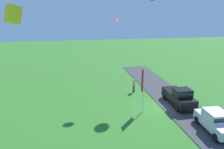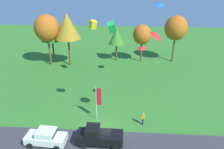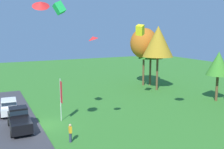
# 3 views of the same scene
# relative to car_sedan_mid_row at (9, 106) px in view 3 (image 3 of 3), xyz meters

# --- Properties ---
(ground_plane) EXTENTS (120.00, 120.00, 0.00)m
(ground_plane) POSITION_rel_car_sedan_mid_row_xyz_m (5.58, 2.82, -1.04)
(ground_plane) COLOR #337528
(pavement_strip) EXTENTS (36.00, 4.40, 0.06)m
(pavement_strip) POSITION_rel_car_sedan_mid_row_xyz_m (5.58, 0.43, -1.01)
(pavement_strip) COLOR #38383D
(pavement_strip) RESTS_ON ground
(car_sedan_mid_row) EXTENTS (4.50, 2.17, 1.84)m
(car_sedan_mid_row) POSITION_rel_car_sedan_mid_row_xyz_m (0.00, 0.00, 0.00)
(car_sedan_mid_row) COLOR white
(car_sedan_mid_row) RESTS_ON ground
(car_pickup_by_flagpole) EXTENTS (5.02, 2.09, 2.14)m
(car_pickup_by_flagpole) POSITION_rel_car_sedan_mid_row_xyz_m (5.64, 0.51, 0.07)
(car_pickup_by_flagpole) COLOR black
(car_pickup_by_flagpole) RESTS_ON ground
(person_watching_sky) EXTENTS (0.36, 0.24, 1.71)m
(person_watching_sky) POSITION_rel_car_sedan_mid_row_xyz_m (10.73, 4.26, -0.16)
(person_watching_sky) COLOR #2D334C
(person_watching_sky) RESTS_ON ground
(tree_far_left) EXTENTS (4.89, 4.89, 10.33)m
(tree_far_left) POSITION_rel_car_sedan_mid_row_xyz_m (-7.24, 23.46, 6.57)
(tree_far_left) COLOR brown
(tree_far_left) RESTS_ON ground
(tree_far_right) EXTENTS (4.42, 4.42, 9.32)m
(tree_far_right) POSITION_rel_car_sedan_mid_row_xyz_m (-6.89, 24.70, 6.04)
(tree_far_right) COLOR brown
(tree_far_right) RESTS_ON ground
(tree_center_back) EXTENTS (5.04, 5.04, 10.64)m
(tree_center_back) POSITION_rel_car_sedan_mid_row_xyz_m (-3.18, 23.55, 7.05)
(tree_center_back) COLOR brown
(tree_center_back) RESTS_ON ground
(tree_right_of_center) EXTENTS (3.33, 3.33, 7.03)m
(tree_right_of_center) POSITION_rel_car_sedan_mid_row_xyz_m (6.27, 27.08, 4.28)
(tree_right_of_center) COLOR brown
(tree_right_of_center) RESTS_ON ground
(flag_banner) EXTENTS (0.71, 0.08, 4.77)m
(flag_banner) POSITION_rel_car_sedan_mid_row_xyz_m (5.09, 5.00, 1.98)
(flag_banner) COLOR silver
(flag_banner) RESTS_ON ground
(kite_delta_high_right) EXTENTS (1.58, 1.59, 1.05)m
(kite_delta_high_right) POSITION_rel_car_sedan_mid_row_xyz_m (11.22, 2.05, 10.91)
(kite_delta_high_right) COLOR red
(kite_box_topmost) EXTENTS (1.10, 1.20, 1.43)m
(kite_box_topmost) POSITION_rel_car_sedan_mid_row_xyz_m (6.82, 4.66, 11.01)
(kite_box_topmost) COLOR green
(kite_delta_mid_center) EXTENTS (1.08, 1.11, 0.54)m
(kite_delta_mid_center) POSITION_rel_car_sedan_mid_row_xyz_m (10.26, 6.74, 8.22)
(kite_delta_mid_center) COLOR red
(kite_box_trailing_tail) EXTENTS (1.54, 1.46, 1.56)m
(kite_box_trailing_tail) POSITION_rel_car_sedan_mid_row_xyz_m (3.03, 16.19, 8.91)
(kite_box_trailing_tail) COLOR yellow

